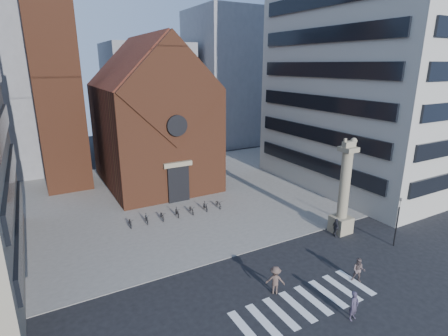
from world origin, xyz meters
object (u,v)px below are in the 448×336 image
Objects in this scene: pedestrian_0 at (354,306)px; pedestrian_2 at (336,228)px; lion_column at (344,196)px; scooter_0 at (130,222)px; pedestrian_1 at (359,270)px; traffic_light at (397,221)px.

pedestrian_0 reaches higher than pedestrian_2.
lion_column is 5.57× the size of scooter_0.
pedestrian_1 is (-4.70, -6.01, -2.57)m from lion_column.
traffic_light is 7.12m from pedestrian_1.
traffic_light is 2.30× the size of pedestrian_0.
scooter_0 is at bearing 72.38° from pedestrian_2.
traffic_light is at bearing -30.25° from scooter_0.
pedestrian_0 reaches higher than scooter_0.
lion_column reaches higher than pedestrian_0.
lion_column reaches higher than scooter_0.
scooter_0 is (-16.34, 10.21, -3.00)m from lion_column.
pedestrian_2 is at bearing 129.74° from traffic_light.
pedestrian_1 is 1.08× the size of pedestrian_2.
lion_column reaches higher than pedestrian_2.
pedestrian_2 is at bearing -158.76° from lion_column.
pedestrian_0 is 1.20× the size of scooter_0.
pedestrian_1 is (-6.69, -2.01, -1.40)m from traffic_light.
pedestrian_2 is at bearing -27.14° from scooter_0.
scooter_0 is (-15.33, 10.61, -0.37)m from pedestrian_2.
pedestrian_2 is 1.06× the size of scooter_0.
lion_column is 4.65× the size of pedestrian_0.
pedestrian_0 is (-7.97, -8.47, -2.52)m from lion_column.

